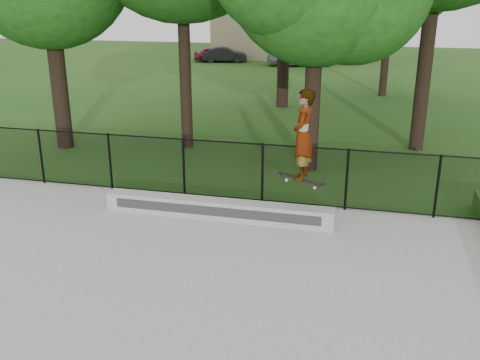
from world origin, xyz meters
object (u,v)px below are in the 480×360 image
Objects in this scene: car_b at (225,55)px; skater_airborne at (303,136)px; grind_ledge at (217,209)px; car_a at (214,54)px; car_c at (298,56)px.

car_b is 30.74m from skater_airborne.
car_a reaches higher than grind_ledge.
car_b is at bearing -129.53° from car_a.
car_b is at bearing 108.22° from skater_airborne.
car_b reaches higher than car_a.
car_a is at bearing 60.64° from car_b.
skater_airborne is at bearing 177.82° from car_a.
skater_airborne is at bearing -3.18° from grind_ledge.
car_b reaches higher than grind_ledge.
car_a is (-8.61, 29.35, 0.26)m from grind_ledge.
car_b is 5.78m from car_c.
car_b is (0.90, -0.29, 0.01)m from car_a.
grind_ledge is at bearing 176.82° from skater_airborne.
car_c is (5.71, -0.83, 0.11)m from car_b.
car_a is at bearing 65.51° from car_c.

